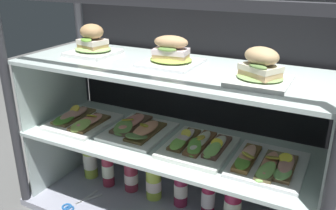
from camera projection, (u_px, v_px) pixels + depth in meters
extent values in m
cylinder|color=#333338|center=(11.00, 108.00, 1.47)|extent=(0.04, 0.04, 0.94)
cylinder|color=#333338|center=(332.00, 187.00, 0.95)|extent=(0.04, 0.04, 0.94)
cylinder|color=#333338|center=(84.00, 79.00, 1.85)|extent=(0.04, 0.04, 0.94)
cube|color=#333338|center=(132.00, 0.00, 1.04)|extent=(1.22, 0.03, 0.03)
cube|color=black|center=(193.00, 93.00, 1.59)|extent=(1.18, 0.01, 0.91)
cube|color=silver|center=(62.00, 147.00, 1.75)|extent=(0.01, 0.42, 0.32)
cube|color=silver|center=(168.00, 143.00, 1.44)|extent=(1.20, 0.44, 0.01)
cube|color=silver|center=(54.00, 85.00, 1.63)|extent=(0.01, 0.42, 0.30)
cube|color=silver|center=(332.00, 138.00, 1.13)|extent=(0.01, 0.42, 0.30)
cube|color=silver|center=(168.00, 68.00, 1.33)|extent=(1.20, 0.44, 0.01)
cube|color=white|center=(93.00, 53.00, 1.49)|extent=(0.19, 0.19, 0.02)
ellipsoid|color=#91C26A|center=(93.00, 49.00, 1.48)|extent=(0.16, 0.13, 0.02)
cube|color=tan|center=(93.00, 46.00, 1.48)|extent=(0.12, 0.10, 0.02)
cube|color=silver|center=(92.00, 42.00, 1.47)|extent=(0.12, 0.11, 0.02)
ellipsoid|color=#639D36|center=(86.00, 40.00, 1.44)|extent=(0.07, 0.04, 0.02)
ellipsoid|color=#AA8154|center=(92.00, 32.00, 1.46)|extent=(0.12, 0.11, 0.06)
cube|color=white|center=(170.00, 63.00, 1.34)|extent=(0.21, 0.21, 0.01)
ellipsoid|color=#98BF4A|center=(170.00, 59.00, 1.34)|extent=(0.16, 0.14, 0.02)
cube|color=tan|center=(170.00, 56.00, 1.33)|extent=(0.13, 0.09, 0.02)
cube|color=silver|center=(170.00, 51.00, 1.33)|extent=(0.14, 0.09, 0.02)
ellipsoid|color=#5D853D|center=(166.00, 49.00, 1.30)|extent=(0.08, 0.04, 0.02)
ellipsoid|color=tan|center=(170.00, 42.00, 1.32)|extent=(0.14, 0.09, 0.05)
cube|color=white|center=(259.00, 81.00, 1.13)|extent=(0.19, 0.19, 0.01)
ellipsoid|color=#83AE60|center=(260.00, 77.00, 1.12)|extent=(0.15, 0.12, 0.01)
cube|color=#E3BA82|center=(260.00, 73.00, 1.12)|extent=(0.14, 0.13, 0.02)
cube|color=beige|center=(261.00, 68.00, 1.11)|extent=(0.14, 0.13, 0.02)
ellipsoid|color=#628545|center=(258.00, 66.00, 1.08)|extent=(0.07, 0.06, 0.01)
ellipsoid|color=tan|center=(262.00, 56.00, 1.10)|extent=(0.14, 0.13, 0.06)
cube|color=white|center=(83.00, 122.00, 1.59)|extent=(0.25, 0.28, 0.01)
cube|color=brown|center=(74.00, 116.00, 1.62)|extent=(0.08, 0.21, 0.01)
ellipsoid|color=#4F8D2E|center=(64.00, 119.00, 1.57)|extent=(0.09, 0.12, 0.03)
ellipsoid|color=#E09E8C|center=(74.00, 113.00, 1.62)|extent=(0.07, 0.17, 0.02)
cylinder|color=yellow|center=(75.00, 109.00, 1.63)|extent=(0.05, 0.05, 0.03)
cube|color=brown|center=(90.00, 123.00, 1.55)|extent=(0.08, 0.19, 0.01)
ellipsoid|color=#A7CB5C|center=(81.00, 125.00, 1.50)|extent=(0.09, 0.11, 0.04)
ellipsoid|color=#EF9C8E|center=(89.00, 120.00, 1.55)|extent=(0.07, 0.16, 0.02)
cylinder|color=yellow|center=(92.00, 116.00, 1.56)|extent=(0.05, 0.05, 0.03)
cube|color=white|center=(139.00, 131.00, 1.50)|extent=(0.25, 0.28, 0.01)
cube|color=brown|center=(132.00, 124.00, 1.54)|extent=(0.08, 0.22, 0.01)
ellipsoid|color=#6E994C|center=(123.00, 127.00, 1.48)|extent=(0.10, 0.12, 0.04)
ellipsoid|color=#EB9689|center=(132.00, 121.00, 1.54)|extent=(0.07, 0.17, 0.02)
cylinder|color=yellow|center=(128.00, 120.00, 1.52)|extent=(0.07, 0.07, 0.02)
cube|color=brown|center=(145.00, 132.00, 1.47)|extent=(0.08, 0.21, 0.01)
ellipsoid|color=#678C4A|center=(137.00, 136.00, 1.41)|extent=(0.10, 0.12, 0.04)
ellipsoid|color=#F5A37B|center=(145.00, 129.00, 1.46)|extent=(0.07, 0.17, 0.02)
cylinder|color=#F5E548|center=(145.00, 125.00, 1.47)|extent=(0.05, 0.05, 0.02)
cube|color=white|center=(198.00, 148.00, 1.37)|extent=(0.25, 0.28, 0.02)
cube|color=brown|center=(185.00, 140.00, 1.40)|extent=(0.06, 0.20, 0.01)
ellipsoid|color=#85C64F|center=(178.00, 143.00, 1.34)|extent=(0.05, 0.10, 0.02)
ellipsoid|color=silver|center=(185.00, 136.00, 1.39)|extent=(0.05, 0.16, 0.02)
cylinder|color=#EFD949|center=(186.00, 134.00, 1.39)|extent=(0.04, 0.04, 0.03)
cube|color=brown|center=(201.00, 143.00, 1.37)|extent=(0.06, 0.22, 0.01)
ellipsoid|color=#69AE44|center=(194.00, 147.00, 1.31)|extent=(0.08, 0.12, 0.04)
ellipsoid|color=silver|center=(201.00, 139.00, 1.37)|extent=(0.05, 0.17, 0.02)
cylinder|color=yellow|center=(200.00, 138.00, 1.35)|extent=(0.04, 0.04, 0.02)
cube|color=brown|center=(217.00, 147.00, 1.34)|extent=(0.06, 0.19, 0.01)
ellipsoid|color=#8CC65F|center=(212.00, 150.00, 1.29)|extent=(0.07, 0.10, 0.04)
ellipsoid|color=white|center=(217.00, 144.00, 1.33)|extent=(0.05, 0.15, 0.01)
cylinder|color=yellow|center=(217.00, 143.00, 1.32)|extent=(0.05, 0.05, 0.02)
cube|color=white|center=(268.00, 165.00, 1.25)|extent=(0.25, 0.28, 0.01)
cube|color=brown|center=(247.00, 158.00, 1.27)|extent=(0.06, 0.20, 0.01)
ellipsoid|color=#568E30|center=(242.00, 163.00, 1.21)|extent=(0.06, 0.11, 0.02)
ellipsoid|color=#E4A68D|center=(247.00, 154.00, 1.26)|extent=(0.05, 0.16, 0.01)
cylinder|color=#ECD74A|center=(248.00, 155.00, 1.24)|extent=(0.06, 0.06, 0.02)
cube|color=brown|center=(269.00, 166.00, 1.22)|extent=(0.06, 0.21, 0.01)
ellipsoid|color=#8CC360|center=(265.00, 172.00, 1.17)|extent=(0.08, 0.12, 0.04)
ellipsoid|color=#E19679|center=(270.00, 162.00, 1.22)|extent=(0.05, 0.17, 0.01)
cylinder|color=#F1DA4A|center=(273.00, 157.00, 1.23)|extent=(0.06, 0.06, 0.02)
cube|color=brown|center=(286.00, 168.00, 1.21)|extent=(0.06, 0.19, 0.01)
ellipsoid|color=#82BB65|center=(283.00, 173.00, 1.16)|extent=(0.07, 0.10, 0.02)
ellipsoid|color=#E29A8B|center=(286.00, 164.00, 1.20)|extent=(0.05, 0.15, 0.02)
cylinder|color=yellow|center=(286.00, 158.00, 1.21)|extent=(0.05, 0.05, 0.02)
cylinder|color=#B3CD45|center=(90.00, 160.00, 1.77)|extent=(0.07, 0.07, 0.19)
cylinder|color=white|center=(90.00, 160.00, 1.77)|extent=(0.07, 0.07, 0.08)
cylinder|color=#BFD153|center=(88.00, 140.00, 1.73)|extent=(0.03, 0.03, 0.04)
cylinder|color=silver|center=(88.00, 135.00, 1.72)|extent=(0.04, 0.04, 0.01)
cylinder|color=#9E293E|center=(108.00, 170.00, 1.70)|extent=(0.06, 0.06, 0.16)
cylinder|color=white|center=(108.00, 170.00, 1.70)|extent=(0.06, 0.06, 0.06)
cylinder|color=#A1273D|center=(107.00, 152.00, 1.66)|extent=(0.03, 0.03, 0.04)
cylinder|color=black|center=(106.00, 147.00, 1.66)|extent=(0.03, 0.03, 0.02)
cylinder|color=maroon|center=(131.00, 176.00, 1.67)|extent=(0.06, 0.06, 0.14)
cylinder|color=#F3DBD3|center=(131.00, 177.00, 1.67)|extent=(0.07, 0.07, 0.05)
cylinder|color=#A01C4B|center=(130.00, 159.00, 1.63)|extent=(0.04, 0.04, 0.04)
cylinder|color=black|center=(130.00, 153.00, 1.62)|extent=(0.04, 0.04, 0.02)
cylinder|color=#BCD948|center=(154.00, 183.00, 1.61)|extent=(0.07, 0.07, 0.15)
cylinder|color=white|center=(154.00, 184.00, 1.61)|extent=(0.07, 0.07, 0.05)
cylinder|color=#B0CB43|center=(153.00, 166.00, 1.58)|extent=(0.03, 0.03, 0.03)
cylinder|color=gold|center=(153.00, 162.00, 1.57)|extent=(0.04, 0.04, 0.02)
cylinder|color=#932548|center=(181.00, 190.00, 1.56)|extent=(0.06, 0.06, 0.15)
cylinder|color=white|center=(181.00, 189.00, 1.56)|extent=(0.06, 0.06, 0.06)
cylinder|color=maroon|center=(181.00, 172.00, 1.53)|extent=(0.03, 0.03, 0.03)
cylinder|color=teal|center=(181.00, 167.00, 1.52)|extent=(0.03, 0.03, 0.01)
cylinder|color=maroon|center=(208.00, 194.00, 1.49)|extent=(0.06, 0.06, 0.20)
cylinder|color=silver|center=(208.00, 198.00, 1.50)|extent=(0.06, 0.06, 0.07)
cylinder|color=#A12239|center=(210.00, 168.00, 1.45)|extent=(0.03, 0.03, 0.05)
cylinder|color=gold|center=(210.00, 162.00, 1.44)|extent=(0.03, 0.03, 0.02)
cylinder|color=#9B1C41|center=(233.00, 205.00, 1.44)|extent=(0.07, 0.07, 0.17)
cylinder|color=silver|center=(232.00, 206.00, 1.44)|extent=(0.07, 0.07, 0.06)
cylinder|color=maroon|center=(234.00, 183.00, 1.41)|extent=(0.04, 0.04, 0.04)
cylinder|color=black|center=(235.00, 177.00, 1.40)|extent=(0.04, 0.04, 0.02)
cube|color=silver|center=(87.00, 197.00, 1.63)|extent=(0.03, 0.13, 0.00)
torus|color=#22579B|center=(69.00, 209.00, 1.55)|extent=(0.05, 0.05, 0.01)
cube|color=silver|center=(89.00, 199.00, 1.62)|extent=(0.07, 0.12, 0.00)
torus|color=#225DA3|center=(67.00, 207.00, 1.56)|extent=(0.06, 0.06, 0.01)
cylinder|color=silver|center=(79.00, 202.00, 1.59)|extent=(0.01, 0.01, 0.01)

